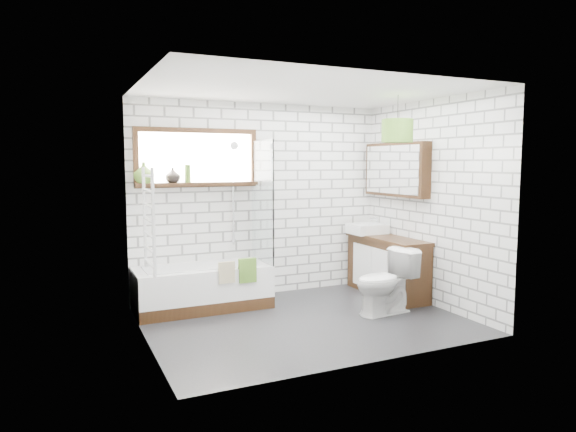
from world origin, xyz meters
name	(u,v)px	position (x,y,z in m)	size (l,w,h in m)	color
floor	(305,321)	(0.00, 0.00, -0.01)	(3.40, 2.60, 0.01)	black
ceiling	(306,90)	(0.00, 0.00, 2.50)	(3.40, 2.60, 0.01)	white
wall_back	(261,200)	(0.00, 1.30, 1.25)	(3.40, 0.01, 2.50)	white
wall_front	(374,221)	(0.00, -1.30, 1.25)	(3.40, 0.01, 2.50)	white
wall_left	(144,215)	(-1.70, 0.00, 1.25)	(0.01, 2.60, 2.50)	white
wall_right	(431,203)	(1.70, 0.00, 1.25)	(0.01, 2.60, 2.50)	white
window	(198,158)	(-0.85, 1.26, 1.80)	(1.52, 0.16, 0.68)	black
towel_radiator	(149,220)	(-1.66, 0.00, 1.20)	(0.06, 0.52, 1.00)	white
mirror_cabinet	(396,170)	(1.62, 0.60, 1.65)	(0.16, 1.20, 0.70)	black
shower_riser	(233,194)	(-0.40, 1.26, 1.35)	(0.02, 0.02, 1.30)	silver
bathtub	(203,287)	(-0.90, 0.95, 0.26)	(1.58, 0.70, 0.51)	white
shower_screen	(262,202)	(-0.13, 0.95, 1.26)	(0.02, 0.72, 1.50)	white
towel_green	(247,270)	(-0.45, 0.60, 0.49)	(0.21, 0.06, 0.28)	#477322
towel_beige	(227,272)	(-0.71, 0.60, 0.49)	(0.19, 0.05, 0.25)	tan
vanity	(387,266)	(1.48, 0.57, 0.38)	(0.43, 1.34, 0.77)	black
basin	(367,229)	(1.42, 0.96, 0.84)	(0.46, 0.40, 0.13)	white
tap	(377,223)	(1.58, 0.96, 0.90)	(0.03, 0.03, 0.17)	silver
toilet	(385,282)	(0.97, -0.12, 0.37)	(0.73, 0.42, 0.75)	white
vase_olive	(144,174)	(-1.50, 1.23, 1.60)	(0.24, 0.24, 0.25)	#4E7825
vase_dark	(173,177)	(-1.16, 1.23, 1.57)	(0.18, 0.18, 0.18)	black
bottle	(188,175)	(-0.98, 1.23, 1.59)	(0.07, 0.07, 0.22)	#4E7825
pendant	(397,131)	(1.10, -0.11, 2.10)	(0.35, 0.35, 0.26)	#477322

